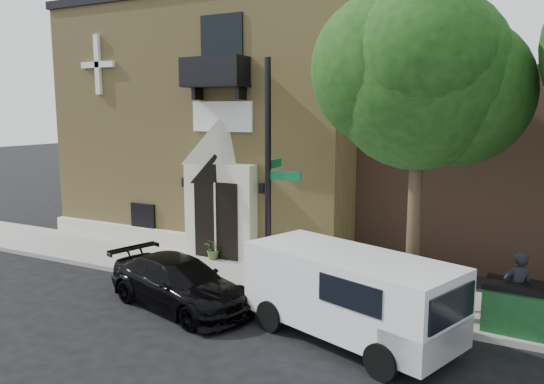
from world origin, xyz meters
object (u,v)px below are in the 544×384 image
(black_sedan, at_px, (179,283))
(pedestrian_near, at_px, (517,290))
(cargo_van, at_px, (355,295))
(fire_hydrant, at_px, (394,299))
(street_sign, at_px, (269,178))
(dumpster, at_px, (524,308))

(black_sedan, height_order, pedestrian_near, pedestrian_near)
(cargo_van, height_order, pedestrian_near, cargo_van)
(black_sedan, xyz_separation_m, cargo_van, (4.76, 0.08, 0.46))
(black_sedan, relative_size, fire_hydrant, 6.25)
(pedestrian_near, bearing_deg, black_sedan, -14.11)
(street_sign, xyz_separation_m, fire_hydrant, (3.41, 0.19, -2.82))
(cargo_van, bearing_deg, street_sign, 170.77)
(black_sedan, distance_m, street_sign, 3.61)
(cargo_van, xyz_separation_m, fire_hydrant, (0.40, 1.80, -0.61))
(cargo_van, height_order, dumpster, cargo_van)
(dumpster, distance_m, pedestrian_near, 0.41)
(black_sedan, bearing_deg, cargo_van, -73.67)
(pedestrian_near, bearing_deg, fire_hydrant, -22.65)
(dumpster, bearing_deg, black_sedan, -161.26)
(cargo_van, distance_m, fire_hydrant, 1.94)
(street_sign, xyz_separation_m, pedestrian_near, (6.12, 0.53, -2.26))
(cargo_van, xyz_separation_m, pedestrian_near, (3.12, 2.14, -0.05))
(fire_hydrant, xyz_separation_m, pedestrian_near, (2.72, 0.34, 0.56))
(black_sedan, distance_m, fire_hydrant, 5.50)
(black_sedan, distance_m, pedestrian_near, 8.20)
(dumpster, bearing_deg, pedestrian_near, 143.00)
(street_sign, bearing_deg, black_sedan, -141.22)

